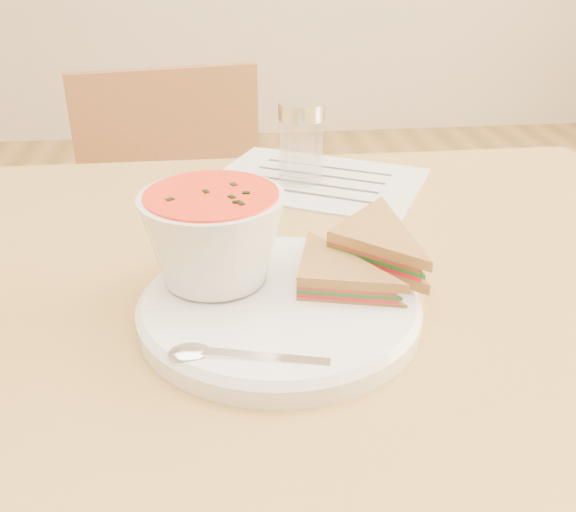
{
  "coord_description": "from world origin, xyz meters",
  "views": [
    {
      "loc": [
        -0.04,
        -0.57,
        1.06
      ],
      "look_at": [
        0.01,
        -0.07,
        0.8
      ],
      "focal_mm": 40.0,
      "sensor_mm": 36.0,
      "label": 1
    }
  ],
  "objects": [
    {
      "name": "paper_menu",
      "position": [
        0.09,
        0.24,
        0.75
      ],
      "size": [
        0.34,
        0.31,
        0.0
      ],
      "primitive_type": null,
      "rotation": [
        0.0,
        0.0,
        -0.49
      ],
      "color": "silver",
      "rests_on": "dining_table"
    },
    {
      "name": "sandwich_half_a",
      "position": [
        0.02,
        -0.1,
        0.78
      ],
      "size": [
        0.12,
        0.12,
        0.03
      ],
      "primitive_type": null,
      "rotation": [
        0.0,
        0.0,
        -0.25
      ],
      "color": "#A17139",
      "rests_on": "plate"
    },
    {
      "name": "condiment_shaker",
      "position": [
        0.06,
        0.24,
        0.8
      ],
      "size": [
        0.07,
        0.07,
        0.11
      ],
      "primitive_type": null,
      "rotation": [
        0.0,
        0.0,
        -0.1
      ],
      "color": "silver",
      "rests_on": "dining_table"
    },
    {
      "name": "chair_far",
      "position": [
        -0.11,
        0.53,
        0.41
      ],
      "size": [
        0.42,
        0.42,
        0.82
      ],
      "primitive_type": null,
      "rotation": [
        0.0,
        0.0,
        3.32
      ],
      "color": "brown",
      "rests_on": "floor"
    },
    {
      "name": "plate",
      "position": [
        0.0,
        -0.09,
        0.76
      ],
      "size": [
        0.29,
        0.29,
        0.02
      ],
      "primitive_type": null,
      "rotation": [
        0.0,
        0.0,
        0.2
      ],
      "color": "white",
      "rests_on": "dining_table"
    },
    {
      "name": "sandwich_half_b",
      "position": [
        0.05,
        -0.05,
        0.79
      ],
      "size": [
        0.15,
        0.15,
        0.03
      ],
      "primitive_type": null,
      "rotation": [
        0.0,
        0.0,
        -0.73
      ],
      "color": "#A17139",
      "rests_on": "plate"
    },
    {
      "name": "soup_bowl",
      "position": [
        -0.05,
        -0.06,
        0.81
      ],
      "size": [
        0.16,
        0.16,
        0.09
      ],
      "primitive_type": null,
      "rotation": [
        0.0,
        0.0,
        -0.32
      ],
      "color": "white",
      "rests_on": "plate"
    },
    {
      "name": "spoon",
      "position": [
        -0.03,
        -0.18,
        0.77
      ],
      "size": [
        0.17,
        0.07,
        0.01
      ],
      "primitive_type": null,
      "rotation": [
        0.0,
        0.0,
        -0.23
      ],
      "color": "silver",
      "rests_on": "plate"
    }
  ]
}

